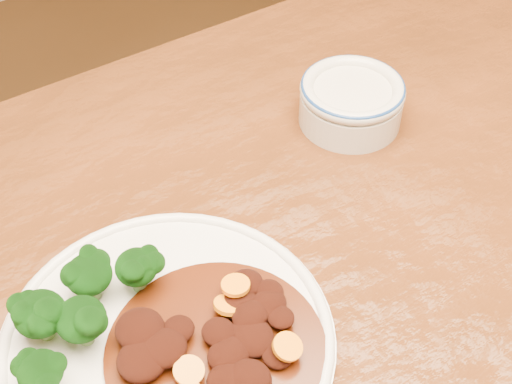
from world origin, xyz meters
TOP-DOWN VIEW (x-y plane):
  - dining_table at (0.00, 0.00)m, footprint 1.54×0.97m
  - dinner_plate at (-0.16, 0.02)m, footprint 0.31×0.31m
  - broccoli_florets at (-0.22, 0.08)m, footprint 0.16×0.11m
  - mince_stew at (-0.14, -0.01)m, footprint 0.20×0.20m
  - dip_bowl at (0.19, 0.17)m, footprint 0.13×0.13m

SIDE VIEW (x-z plane):
  - dining_table at x=0.00m, z-range 0.30..1.05m
  - dinner_plate at x=-0.16m, z-range 0.75..0.77m
  - mince_stew at x=-0.14m, z-range 0.76..0.79m
  - dip_bowl at x=0.19m, z-range 0.75..0.81m
  - broccoli_florets at x=-0.22m, z-range 0.77..0.82m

